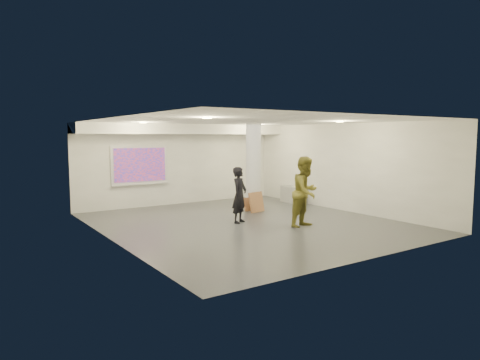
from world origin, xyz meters
TOP-DOWN VIEW (x-y plane):
  - floor at (0.00, 0.00)m, footprint 8.00×9.00m
  - ceiling at (0.00, 0.00)m, footprint 8.00×9.00m
  - wall_back at (0.00, 4.50)m, footprint 8.00×0.01m
  - wall_front at (0.00, -4.50)m, footprint 8.00×0.01m
  - wall_left at (-4.00, 0.00)m, footprint 0.01×9.00m
  - wall_right at (4.00, 0.00)m, footprint 0.01×9.00m
  - soffit_band at (0.00, 3.95)m, footprint 8.00×1.10m
  - downlight_nw at (-2.20, 2.50)m, footprint 0.22×0.22m
  - downlight_ne at (2.20, 2.50)m, footprint 0.22×0.22m
  - downlight_sw at (-2.20, -1.50)m, footprint 0.22×0.22m
  - downlight_se at (2.20, -1.50)m, footprint 0.22×0.22m
  - column at (1.50, 1.80)m, footprint 0.52×0.52m
  - projection_screen at (-1.60, 4.45)m, footprint 2.10×0.13m
  - credenza at (3.72, 2.21)m, footprint 0.46×1.08m
  - papers_stack at (3.69, 1.95)m, footprint 0.29×0.36m
  - postit_pad at (3.78, 1.97)m, footprint 0.30×0.36m
  - cardboard_back at (1.30, 1.34)m, footprint 0.66×0.32m
  - cardboard_front at (1.24, 1.68)m, footprint 0.43×0.15m
  - woman at (-0.16, 0.19)m, footprint 0.72×0.66m
  - man at (1.07, -1.33)m, footprint 1.13×0.98m

SIDE VIEW (x-z plane):
  - floor at x=0.00m, z-range -0.01..0.01m
  - cardboard_front at x=1.24m, z-range 0.00..0.47m
  - credenza at x=3.72m, z-range 0.00..0.63m
  - cardboard_back at x=1.30m, z-range 0.00..0.68m
  - papers_stack at x=3.69m, z-range 0.63..0.65m
  - postit_pad at x=3.78m, z-range 0.63..0.66m
  - woman at x=-0.16m, z-range 0.00..1.66m
  - man at x=1.07m, z-range 0.00..2.00m
  - wall_back at x=0.00m, z-range 0.00..3.00m
  - wall_front at x=0.00m, z-range 0.00..3.00m
  - wall_left at x=-4.00m, z-range 0.00..3.00m
  - wall_right at x=4.00m, z-range 0.00..3.00m
  - column at x=1.50m, z-range 0.00..3.00m
  - projection_screen at x=-1.60m, z-range 0.82..2.24m
  - soffit_band at x=0.00m, z-range 2.64..3.00m
  - downlight_nw at x=-2.20m, z-range 2.97..2.99m
  - downlight_ne at x=2.20m, z-range 2.97..2.99m
  - downlight_sw at x=-2.20m, z-range 2.97..2.99m
  - downlight_se at x=2.20m, z-range 2.97..2.99m
  - ceiling at x=0.00m, z-range 3.00..3.00m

